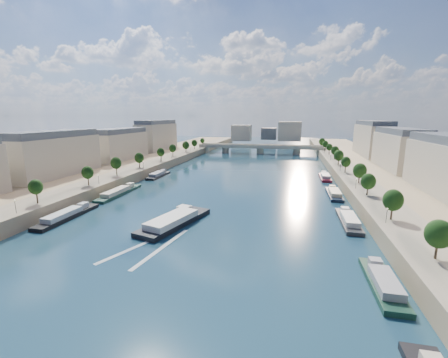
% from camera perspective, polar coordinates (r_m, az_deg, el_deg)
% --- Properties ---
extents(ground, '(700.00, 700.00, 0.00)m').
position_cam_1_polar(ground, '(145.93, 1.78, -1.34)').
color(ground, '#0B2433').
rests_on(ground, ground).
extents(quay_left, '(44.00, 520.00, 5.00)m').
position_cam_1_polar(quay_left, '(173.46, -22.28, 0.74)').
color(quay_left, '#9E8460').
rests_on(quay_left, ground).
extents(quay_right, '(44.00, 520.00, 5.00)m').
position_cam_1_polar(quay_right, '(150.16, 29.91, -1.59)').
color(quay_right, '#9E8460').
rests_on(quay_right, ground).
extents(pave_left, '(14.00, 520.00, 0.10)m').
position_cam_1_polar(pave_left, '(164.98, -18.06, 1.41)').
color(pave_left, gray).
rests_on(pave_left, quay_left).
extents(pave_right, '(14.00, 520.00, 0.10)m').
position_cam_1_polar(pave_right, '(145.76, 24.39, -0.40)').
color(pave_right, gray).
rests_on(pave_right, quay_right).
extents(trees_left, '(4.80, 268.80, 8.26)m').
position_cam_1_polar(trees_left, '(164.84, -17.23, 3.37)').
color(trees_left, '#382B1E').
rests_on(trees_left, ground).
extents(trees_right, '(4.80, 268.80, 8.26)m').
position_cam_1_polar(trees_right, '(154.08, 23.10, 2.38)').
color(trees_right, '#382B1E').
rests_on(trees_right, ground).
extents(lamps_left, '(0.36, 200.36, 4.28)m').
position_cam_1_polar(lamps_left, '(153.78, -18.54, 1.69)').
color(lamps_left, black).
rests_on(lamps_left, ground).
extents(lamps_right, '(0.36, 200.36, 4.28)m').
position_cam_1_polar(lamps_right, '(149.21, 22.41, 1.10)').
color(lamps_right, black).
rests_on(lamps_right, ground).
extents(buildings_left, '(16.00, 226.00, 23.20)m').
position_cam_1_polar(buildings_left, '(188.77, -23.83, 5.75)').
color(buildings_left, '#C1AF95').
rests_on(buildings_left, ground).
extents(buildings_right, '(16.00, 226.00, 23.20)m').
position_cam_1_polar(buildings_right, '(163.50, 33.54, 3.97)').
color(buildings_right, '#C1AF95').
rests_on(buildings_right, ground).
extents(skyline, '(79.00, 42.00, 22.00)m').
position_cam_1_polar(skyline, '(360.35, 8.88, 8.80)').
color(skyline, '#C1AF95').
rests_on(skyline, ground).
extents(bridge, '(112.00, 12.00, 8.15)m').
position_cam_1_polar(bridge, '(272.85, 6.91, 5.88)').
color(bridge, '#C1B79E').
rests_on(bridge, ground).
extents(tour_barge, '(15.98, 30.41, 3.97)m').
position_cam_1_polar(tour_barge, '(96.15, -9.44, -7.91)').
color(tour_barge, black).
rests_on(tour_barge, ground).
extents(wake, '(14.56, 25.88, 0.04)m').
position_cam_1_polar(wake, '(82.58, -13.76, -12.35)').
color(wake, silver).
rests_on(wake, ground).
extents(moored_barges_left, '(5.00, 161.73, 3.60)m').
position_cam_1_polar(moored_barges_left, '(113.98, -27.45, -6.11)').
color(moored_barges_left, '#151D30').
rests_on(moored_barges_left, ground).
extents(moored_barges_right, '(5.00, 159.84, 3.60)m').
position_cam_1_polar(moored_barges_right, '(103.07, 22.75, -7.51)').
color(moored_barges_right, black).
rests_on(moored_barges_right, ground).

